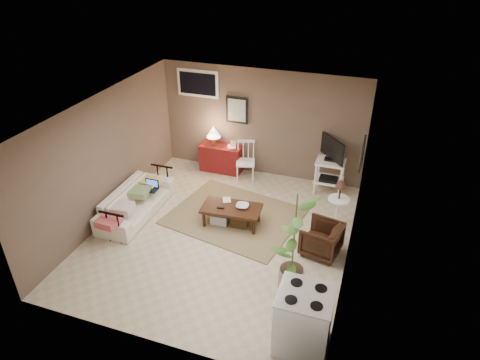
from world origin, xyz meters
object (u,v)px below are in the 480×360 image
at_px(side_table, 339,198).
at_px(stove, 304,320).
at_px(coffee_table, 231,214).
at_px(tv_stand, 330,165).
at_px(sofa, 135,198).
at_px(spindle_chair, 245,162).
at_px(potted_plant, 294,240).
at_px(armchair, 321,238).
at_px(red_console, 221,155).

bearing_deg(side_table, stove, -91.20).
distance_m(coffee_table, tv_stand, 2.37).
relative_size(tv_stand, side_table, 1.19).
height_order(sofa, tv_stand, tv_stand).
xyz_separation_m(coffee_table, sofa, (-1.87, -0.26, 0.13)).
xyz_separation_m(spindle_chair, side_table, (2.17, -1.18, 0.24)).
distance_m(side_table, potted_plant, 1.87).
bearing_deg(armchair, coffee_table, -87.96).
distance_m(side_table, stove, 2.81).
xyz_separation_m(side_table, armchair, (-0.15, -0.83, -0.33)).
distance_m(armchair, stove, 1.98).
xyz_separation_m(red_console, tv_stand, (2.50, -0.18, 0.28)).
bearing_deg(side_table, sofa, -167.69).
bearing_deg(sofa, coffee_table, -82.09).
bearing_deg(stove, red_console, 123.53).
relative_size(spindle_chair, tv_stand, 0.70).
relative_size(spindle_chair, stove, 0.95).
bearing_deg(red_console, sofa, -112.57).
bearing_deg(stove, armchair, 92.57).
relative_size(tv_stand, armchair, 1.98).
height_order(coffee_table, red_console, red_console).
bearing_deg(potted_plant, sofa, 163.46).
distance_m(spindle_chair, potted_plant, 3.49).
bearing_deg(spindle_chair, coffee_table, -80.41).
xyz_separation_m(red_console, armchair, (2.69, -2.21, -0.06)).
xyz_separation_m(coffee_table, tv_stand, (1.54, 1.76, 0.43)).
bearing_deg(spindle_chair, side_table, -28.61).
distance_m(sofa, potted_plant, 3.49).
relative_size(sofa, tv_stand, 1.50).
xyz_separation_m(sofa, armchair, (3.60, -0.01, -0.05)).
relative_size(coffee_table, side_table, 1.09).
height_order(coffee_table, sofa, sofa).
height_order(red_console, armchair, red_console).
distance_m(red_console, spindle_chair, 0.69).
bearing_deg(tv_stand, red_console, 175.82).
distance_m(coffee_table, spindle_chair, 1.78).
distance_m(sofa, armchair, 3.60).
xyz_separation_m(sofa, tv_stand, (3.41, 2.02, 0.30)).
distance_m(armchair, potted_plant, 1.18).
distance_m(spindle_chair, armchair, 2.86).
xyz_separation_m(side_table, stove, (-0.06, -2.81, -0.19)).
distance_m(sofa, side_table, 3.85).
height_order(coffee_table, tv_stand, tv_stand).
bearing_deg(red_console, potted_plant, -53.06).
height_order(red_console, spindle_chair, red_console).
bearing_deg(potted_plant, side_table, 76.22).
height_order(red_console, potted_plant, potted_plant).
xyz_separation_m(tv_stand, armchair, (0.19, -2.03, -0.34)).
bearing_deg(coffee_table, red_console, 116.27).
bearing_deg(red_console, armchair, -39.47).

